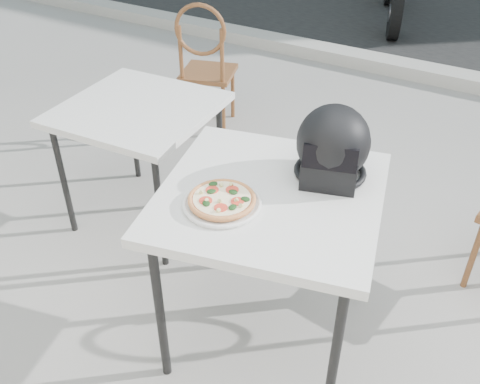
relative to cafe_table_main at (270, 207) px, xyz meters
The scene contains 7 objects.
ground 1.00m from the cafe_table_main, 34.99° to the left, with size 80.00×80.00×0.00m, color gray.
cafe_table_main is the anchor object (origin of this frame).
plate 0.22m from the cafe_table_main, 124.75° to the right, with size 0.40×0.40×0.02m.
pizza 0.23m from the cafe_table_main, 124.77° to the right, with size 0.27×0.27×0.03m.
helmet 0.35m from the cafe_table_main, 55.64° to the left, with size 0.37×0.38×0.31m.
cafe_table_side 1.13m from the cafe_table_main, 157.15° to the left, with size 0.83×0.83×0.75m.
cafe_chair_side 2.07m from the cafe_table_main, 130.86° to the left, with size 0.48×0.48×1.00m.
Camera 1 is at (0.21, -1.92, 2.05)m, focal length 40.00 mm.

